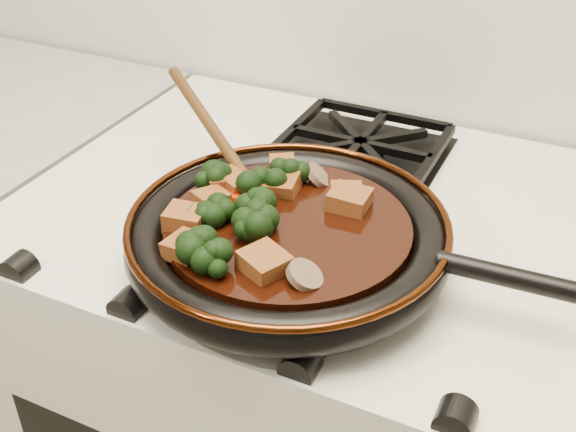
% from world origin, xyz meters
% --- Properties ---
extents(burner_grate_front, '(0.23, 0.23, 0.03)m').
position_xyz_m(burner_grate_front, '(0.00, 1.55, 0.91)').
color(burner_grate_front, black).
rests_on(burner_grate_front, stove).
extents(burner_grate_back, '(0.23, 0.23, 0.03)m').
position_xyz_m(burner_grate_back, '(0.00, 1.83, 0.91)').
color(burner_grate_back, black).
rests_on(burner_grate_back, stove).
extents(skillet, '(0.49, 0.36, 0.05)m').
position_xyz_m(skillet, '(0.02, 1.55, 0.94)').
color(skillet, black).
rests_on(skillet, burner_grate_front).
extents(braising_sauce, '(0.27, 0.27, 0.02)m').
position_xyz_m(braising_sauce, '(0.02, 1.55, 0.95)').
color(braising_sauce, black).
rests_on(braising_sauce, skillet).
extents(tofu_cube_0, '(0.05, 0.04, 0.02)m').
position_xyz_m(tofu_cube_0, '(-0.08, 1.50, 0.97)').
color(tofu_cube_0, brown).
rests_on(tofu_cube_0, braising_sauce).
extents(tofu_cube_1, '(0.05, 0.05, 0.02)m').
position_xyz_m(tofu_cube_1, '(-0.08, 1.55, 0.97)').
color(tofu_cube_1, brown).
rests_on(tofu_cube_1, braising_sauce).
extents(tofu_cube_2, '(0.04, 0.04, 0.02)m').
position_xyz_m(tofu_cube_2, '(-0.05, 1.46, 0.97)').
color(tofu_cube_2, brown).
rests_on(tofu_cube_2, braising_sauce).
extents(tofu_cube_3, '(0.05, 0.05, 0.02)m').
position_xyz_m(tofu_cube_3, '(-0.07, 1.59, 0.97)').
color(tofu_cube_3, brown).
rests_on(tofu_cube_3, braising_sauce).
extents(tofu_cube_4, '(0.04, 0.05, 0.02)m').
position_xyz_m(tofu_cube_4, '(-0.04, 1.65, 0.97)').
color(tofu_cube_4, brown).
rests_on(tofu_cube_4, braising_sauce).
extents(tofu_cube_5, '(0.05, 0.05, 0.02)m').
position_xyz_m(tofu_cube_5, '(0.06, 1.62, 0.97)').
color(tofu_cube_5, brown).
rests_on(tofu_cube_5, braising_sauce).
extents(tofu_cube_6, '(0.06, 0.06, 0.03)m').
position_xyz_m(tofu_cube_6, '(0.03, 1.47, 0.97)').
color(tofu_cube_6, brown).
rests_on(tofu_cube_6, braising_sauce).
extents(tofu_cube_7, '(0.05, 0.05, 0.03)m').
position_xyz_m(tofu_cube_7, '(-0.02, 1.61, 0.97)').
color(tofu_cube_7, brown).
rests_on(tofu_cube_7, braising_sauce).
extents(tofu_cube_8, '(0.05, 0.05, 0.02)m').
position_xyz_m(tofu_cube_8, '(-0.08, 1.59, 0.97)').
color(tofu_cube_8, brown).
rests_on(tofu_cube_8, braising_sauce).
extents(tofu_cube_9, '(0.05, 0.04, 0.03)m').
position_xyz_m(tofu_cube_9, '(0.07, 1.61, 0.97)').
color(tofu_cube_9, brown).
rests_on(tofu_cube_9, braising_sauce).
extents(broccoli_floret_0, '(0.08, 0.08, 0.07)m').
position_xyz_m(broccoli_floret_0, '(-0.02, 1.64, 0.97)').
color(broccoli_floret_0, black).
rests_on(broccoli_floret_0, braising_sauce).
extents(broccoli_floret_1, '(0.07, 0.08, 0.06)m').
position_xyz_m(broccoli_floret_1, '(-0.01, 1.44, 0.97)').
color(broccoli_floret_1, black).
rests_on(broccoli_floret_1, braising_sauce).
extents(broccoli_floret_2, '(0.08, 0.08, 0.06)m').
position_xyz_m(broccoli_floret_2, '(-0.09, 1.59, 0.97)').
color(broccoli_floret_2, black).
rests_on(broccoli_floret_2, braising_sauce).
extents(broccoli_floret_3, '(0.09, 0.08, 0.07)m').
position_xyz_m(broccoli_floret_3, '(-0.06, 1.52, 0.97)').
color(broccoli_floret_3, black).
rests_on(broccoli_floret_3, braising_sauce).
extents(broccoli_floret_4, '(0.09, 0.09, 0.07)m').
position_xyz_m(broccoli_floret_4, '(-0.04, 1.46, 0.97)').
color(broccoli_floret_4, black).
rests_on(broccoli_floret_4, braising_sauce).
extents(broccoli_floret_5, '(0.09, 0.08, 0.07)m').
position_xyz_m(broccoli_floret_5, '(-0.02, 1.56, 0.97)').
color(broccoli_floret_5, black).
rests_on(broccoli_floret_5, braising_sauce).
extents(broccoli_floret_6, '(0.09, 0.08, 0.07)m').
position_xyz_m(broccoli_floret_6, '(-0.00, 1.51, 0.97)').
color(broccoli_floret_6, black).
rests_on(broccoli_floret_6, braising_sauce).
extents(broccoli_floret_7, '(0.09, 0.09, 0.07)m').
position_xyz_m(broccoli_floret_7, '(-0.00, 1.53, 0.97)').
color(broccoli_floret_7, black).
rests_on(broccoli_floret_7, braising_sauce).
extents(broccoli_floret_8, '(0.09, 0.09, 0.06)m').
position_xyz_m(broccoli_floret_8, '(-0.03, 1.60, 0.97)').
color(broccoli_floret_8, black).
rests_on(broccoli_floret_8, braising_sauce).
extents(carrot_coin_0, '(0.03, 0.03, 0.02)m').
position_xyz_m(carrot_coin_0, '(-0.08, 1.55, 0.96)').
color(carrot_coin_0, '#C23205').
rests_on(carrot_coin_0, braising_sauce).
extents(carrot_coin_1, '(0.03, 0.03, 0.02)m').
position_xyz_m(carrot_coin_1, '(-0.03, 1.65, 0.96)').
color(carrot_coin_1, '#C23205').
rests_on(carrot_coin_1, braising_sauce).
extents(carrot_coin_2, '(0.03, 0.03, 0.01)m').
position_xyz_m(carrot_coin_2, '(0.02, 1.48, 0.96)').
color(carrot_coin_2, '#C23205').
rests_on(carrot_coin_2, braising_sauce).
extents(carrot_coin_3, '(0.03, 0.03, 0.01)m').
position_xyz_m(carrot_coin_3, '(0.05, 1.63, 0.96)').
color(carrot_coin_3, '#C23205').
rests_on(carrot_coin_3, braising_sauce).
extents(carrot_coin_4, '(0.03, 0.03, 0.01)m').
position_xyz_m(carrot_coin_4, '(-0.06, 1.57, 0.96)').
color(carrot_coin_4, '#C23205').
rests_on(carrot_coin_4, braising_sauce).
extents(mushroom_slice_0, '(0.03, 0.04, 0.03)m').
position_xyz_m(mushroom_slice_0, '(-0.07, 1.51, 0.97)').
color(mushroom_slice_0, brown).
rests_on(mushroom_slice_0, braising_sauce).
extents(mushroom_slice_1, '(0.05, 0.05, 0.03)m').
position_xyz_m(mushroom_slice_1, '(0.01, 1.65, 0.97)').
color(mushroom_slice_1, brown).
rests_on(mushroom_slice_1, braising_sauce).
extents(mushroom_slice_2, '(0.04, 0.04, 0.03)m').
position_xyz_m(mushroom_slice_2, '(0.08, 1.47, 0.97)').
color(mushroom_slice_2, brown).
rests_on(mushroom_slice_2, braising_sauce).
extents(wooden_spoon, '(0.14, 0.11, 0.23)m').
position_xyz_m(wooden_spoon, '(-0.10, 1.63, 0.98)').
color(wooden_spoon, '#41260D').
rests_on(wooden_spoon, braising_sauce).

